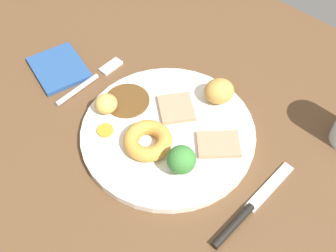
# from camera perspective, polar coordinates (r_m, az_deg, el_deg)

# --- Properties ---
(dining_table) EXTENTS (1.20, 0.84, 0.04)m
(dining_table) POSITION_cam_1_polar(r_m,az_deg,el_deg) (0.73, -0.96, 0.46)
(dining_table) COLOR brown
(dining_table) RESTS_ON ground
(dinner_plate) EXTENTS (0.29, 0.29, 0.01)m
(dinner_plate) POSITION_cam_1_polar(r_m,az_deg,el_deg) (0.69, 0.00, -0.87)
(dinner_plate) COLOR silver
(dinner_plate) RESTS_ON dining_table
(gravy_pool) EXTENTS (0.08, 0.08, 0.00)m
(gravy_pool) POSITION_cam_1_polar(r_m,az_deg,el_deg) (0.72, -5.66, 3.51)
(gravy_pool) COLOR #563819
(gravy_pool) RESTS_ON dinner_plate
(meat_slice_main) EXTENTS (0.08, 0.08, 0.01)m
(meat_slice_main) POSITION_cam_1_polar(r_m,az_deg,el_deg) (0.71, 1.14, 2.49)
(meat_slice_main) COLOR tan
(meat_slice_main) RESTS_ON dinner_plate
(meat_slice_under) EXTENTS (0.08, 0.08, 0.01)m
(meat_slice_under) POSITION_cam_1_polar(r_m,az_deg,el_deg) (0.66, 6.97, -2.52)
(meat_slice_under) COLOR tan
(meat_slice_under) RESTS_ON dinner_plate
(yorkshire_pudding) EXTENTS (0.08, 0.08, 0.02)m
(yorkshire_pudding) POSITION_cam_1_polar(r_m,az_deg,el_deg) (0.65, -2.80, -2.01)
(yorkshire_pudding) COLOR #C68938
(yorkshire_pudding) RESTS_ON dinner_plate
(roast_potato_left) EXTENTS (0.07, 0.07, 0.04)m
(roast_potato_left) POSITION_cam_1_polar(r_m,az_deg,el_deg) (0.71, 7.05, 4.79)
(roast_potato_left) COLOR #BC8C42
(roast_potato_left) RESTS_ON dinner_plate
(roast_potato_right) EXTENTS (0.05, 0.05, 0.03)m
(roast_potato_right) POSITION_cam_1_polar(r_m,az_deg,el_deg) (0.70, -8.54, 3.05)
(roast_potato_right) COLOR tan
(roast_potato_right) RESTS_ON dinner_plate
(carrot_coin_front) EXTENTS (0.03, 0.03, 0.00)m
(carrot_coin_front) POSITION_cam_1_polar(r_m,az_deg,el_deg) (0.69, -8.64, -0.59)
(carrot_coin_front) COLOR orange
(carrot_coin_front) RESTS_ON dinner_plate
(broccoli_floret) EXTENTS (0.04, 0.04, 0.05)m
(broccoli_floret) POSITION_cam_1_polar(r_m,az_deg,el_deg) (0.61, 1.86, -4.71)
(broccoli_floret) COLOR #8CB766
(broccoli_floret) RESTS_ON dinner_plate
(fork) EXTENTS (0.02, 0.15, 0.01)m
(fork) POSITION_cam_1_polar(r_m,az_deg,el_deg) (0.78, -10.46, 6.28)
(fork) COLOR silver
(fork) RESTS_ON dining_table
(knife) EXTENTS (0.02, 0.19, 0.01)m
(knife) POSITION_cam_1_polar(r_m,az_deg,el_deg) (0.63, 10.85, -11.38)
(knife) COLOR black
(knife) RESTS_ON dining_table
(folded_napkin) EXTENTS (0.13, 0.12, 0.01)m
(folded_napkin) POSITION_cam_1_polar(r_m,az_deg,el_deg) (0.82, -14.79, 7.73)
(folded_napkin) COLOR navy
(folded_napkin) RESTS_ON dining_table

